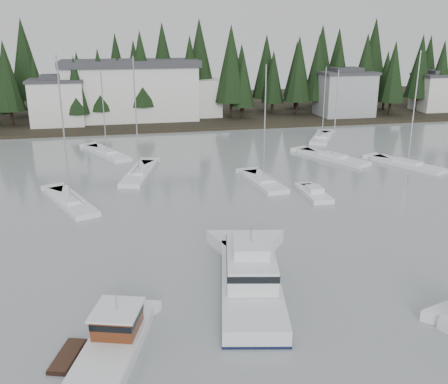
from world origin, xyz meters
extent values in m
cube|color=black|center=(0.00, 97.00, 0.00)|extent=(240.00, 54.00, 1.00)
cube|color=silver|center=(-18.00, 79.00, 4.25)|extent=(9.00, 7.00, 7.50)
cube|color=#38383D|center=(-18.00, 79.00, 8.25)|extent=(9.54, 7.42, 0.50)
cube|color=#38383D|center=(-18.00, 79.00, 8.85)|extent=(4.95, 3.85, 0.80)
cube|color=#999EA0|center=(36.00, 78.00, 4.50)|extent=(10.00, 8.00, 8.00)
cube|color=#38383D|center=(36.00, 78.00, 8.75)|extent=(10.60, 8.48, 0.50)
cube|color=#38383D|center=(36.00, 78.00, 9.35)|extent=(5.50, 4.40, 0.80)
cube|color=silver|center=(58.00, 80.00, 4.00)|extent=(9.00, 7.00, 7.00)
cube|color=#38383D|center=(58.00, 80.00, 7.75)|extent=(9.54, 7.42, 0.50)
cube|color=#38383D|center=(58.00, 80.00, 8.35)|extent=(4.95, 3.85, 0.80)
cube|color=silver|center=(-5.00, 82.00, 5.50)|extent=(24.00, 10.00, 10.00)
cube|color=#38383D|center=(-5.00, 82.00, 10.80)|extent=(25.00, 11.00, 1.20)
cube|color=silver|center=(7.00, 84.00, 4.00)|extent=(10.00, 8.00, 7.00)
cube|color=white|center=(-8.99, 9.34, 0.09)|extent=(5.14, 8.74, 1.20)
cube|color=white|center=(-8.99, 9.34, 0.74)|extent=(5.04, 8.56, 0.11)
cube|color=#49190E|center=(-8.49, 10.92, 1.38)|extent=(2.91, 3.06, 1.29)
cube|color=white|center=(-8.49, 10.92, 2.07)|extent=(3.28, 3.46, 0.11)
cube|color=black|center=(-8.49, 10.92, 1.64)|extent=(2.98, 3.11, 0.37)
cylinder|color=#A5A8AD|center=(-8.49, 10.92, 2.86)|extent=(0.08, 0.08, 1.47)
cube|color=black|center=(-11.19, 10.03, -0.05)|extent=(1.95, 3.14, 0.51)
cube|color=white|center=(0.14, 14.73, 0.17)|extent=(6.27, 12.90, 1.80)
cube|color=#0E1434|center=(0.14, 14.73, 0.03)|extent=(6.32, 12.97, 0.25)
cube|color=white|center=(0.27, 15.34, 1.91)|extent=(4.38, 6.94, 1.63)
cube|color=black|center=(0.27, 15.34, 2.31)|extent=(4.47, 7.02, 0.45)
cube|color=white|center=(0.27, 15.34, 3.09)|extent=(2.90, 3.62, 0.73)
cylinder|color=#A5A8AD|center=(0.27, 15.34, 4.00)|extent=(0.10, 0.10, 1.24)
cube|color=white|center=(20.31, 47.26, -0.03)|extent=(6.94, 10.95, 1.05)
cube|color=white|center=(20.31, 47.26, 0.62)|extent=(3.19, 4.11, 0.30)
cylinder|color=#A5A8AD|center=(20.31, 47.26, 6.11)|extent=(0.14, 0.14, 11.21)
cube|color=white|center=(23.91, 59.63, -0.03)|extent=(7.11, 9.69, 1.05)
cube|color=white|center=(23.91, 59.63, 0.62)|extent=(3.25, 3.77, 0.30)
cylinder|color=#A5A8AD|center=(23.91, 59.63, 5.88)|extent=(0.14, 0.14, 10.76)
cube|color=white|center=(-5.68, 44.81, -0.03)|extent=(5.21, 11.12, 1.05)
cube|color=white|center=(-5.68, 44.81, 0.62)|extent=(2.64, 4.01, 0.30)
cylinder|color=#A5A8AD|center=(-5.68, 44.81, 7.18)|extent=(0.14, 0.14, 13.35)
cube|color=white|center=(-9.61, 56.17, -0.03)|extent=(6.82, 10.95, 1.05)
cube|color=white|center=(-9.61, 56.17, 0.62)|extent=(3.13, 4.10, 0.30)
cylinder|color=#A5A8AD|center=(-9.61, 56.17, 5.99)|extent=(0.14, 0.14, 10.98)
cube|color=white|center=(-12.93, 35.65, -0.03)|extent=(6.13, 10.45, 1.05)
cube|color=white|center=(-12.93, 35.65, 0.62)|extent=(2.89, 3.88, 0.30)
cylinder|color=#A5A8AD|center=(-12.93, 35.65, 7.48)|extent=(0.14, 0.14, 13.96)
cube|color=white|center=(28.17, 41.80, -0.03)|extent=(6.34, 9.99, 1.05)
cube|color=white|center=(28.17, 41.80, 0.62)|extent=(2.98, 3.77, 0.30)
cylinder|color=#A5A8AD|center=(28.17, 41.80, 7.41)|extent=(0.14, 0.14, 13.82)
cube|color=white|center=(7.93, 38.30, -0.03)|extent=(3.49, 8.92, 1.05)
cube|color=white|center=(7.93, 38.30, 0.62)|extent=(2.11, 3.13, 0.30)
cylinder|color=#A5A8AD|center=(7.93, 38.30, 6.84)|extent=(0.14, 0.14, 12.67)
cube|color=white|center=(11.94, 32.97, 0.05)|extent=(2.35, 5.79, 0.90)
cube|color=white|center=(11.94, 32.97, 0.75)|extent=(1.54, 1.87, 0.55)
camera|label=1|loc=(-7.73, -13.71, 16.66)|focal=40.00mm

